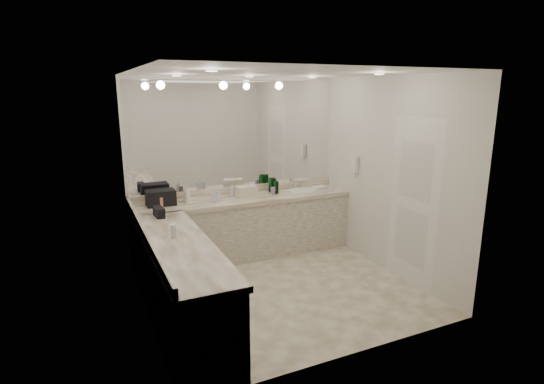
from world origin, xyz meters
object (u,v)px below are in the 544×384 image
soap_bottle_a (187,194)px  soap_bottle_b (214,196)px  wall_phone (355,164)px  soap_bottle_c (249,191)px  sink (302,191)px  cream_cosmetic_case (246,191)px  black_toiletry_bag (161,197)px  hand_towel (319,187)px

soap_bottle_a → soap_bottle_b: size_ratio=1.29×
soap_bottle_a → wall_phone: bearing=-13.1°
soap_bottle_a → soap_bottle_c: (0.91, -0.04, -0.04)m
soap_bottle_a → soap_bottle_b: 0.38m
soap_bottle_b → soap_bottle_c: soap_bottle_b is taller
sink → soap_bottle_c: (-0.87, 0.01, 0.09)m
cream_cosmetic_case → soap_bottle_a: bearing=170.2°
black_toiletry_bag → soap_bottle_b: bearing=-11.8°
soap_bottle_c → wall_phone: bearing=-19.2°
black_toiletry_bag → cream_cosmetic_case: 1.21m
soap_bottle_a → soap_bottle_c: size_ratio=1.41×
sink → soap_bottle_b: (-1.42, -0.09, 0.10)m
black_toiletry_bag → soap_bottle_c: black_toiletry_bag is taller
hand_towel → soap_bottle_a: (-2.09, 0.04, 0.10)m
hand_towel → soap_bottle_a: soap_bottle_a is taller
sink → wall_phone: 0.91m
black_toiletry_bag → hand_towel: (2.45, -0.05, -0.09)m
black_toiletry_bag → soap_bottle_c: size_ratio=2.22×
wall_phone → sink: bearing=140.4°
black_toiletry_bag → hand_towel: black_toiletry_bag is taller
sink → soap_bottle_b: size_ratio=2.36×
soap_bottle_c → soap_bottle_b: bearing=-170.0°
sink → soap_bottle_c: size_ratio=2.58×
wall_phone → soap_bottle_c: wall_phone is taller
soap_bottle_a → soap_bottle_c: bearing=-2.7°
soap_bottle_b → soap_bottle_c: size_ratio=1.09×
black_toiletry_bag → soap_bottle_a: (0.36, -0.01, 0.01)m
sink → cream_cosmetic_case: 0.92m
soap_bottle_b → soap_bottle_c: bearing=10.0°
sink → wall_phone: wall_phone is taller
soap_bottle_a → sink: bearing=-1.8°
soap_bottle_b → soap_bottle_c: (0.56, 0.10, -0.01)m
black_toiletry_bag → soap_bottle_a: soap_bottle_a is taller
sink → cream_cosmetic_case: size_ratio=1.53×
wall_phone → black_toiletry_bag: 2.81m
soap_bottle_a → soap_bottle_c: 0.91m
black_toiletry_bag → soap_bottle_b: (0.70, -0.15, -0.01)m
soap_bottle_a → cream_cosmetic_case: bearing=-2.5°
soap_bottle_a → soap_bottle_c: soap_bottle_a is taller
hand_towel → soap_bottle_a: 2.09m
cream_cosmetic_case → soap_bottle_a: size_ratio=1.19×
cream_cosmetic_case → wall_phone: bearing=-26.2°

